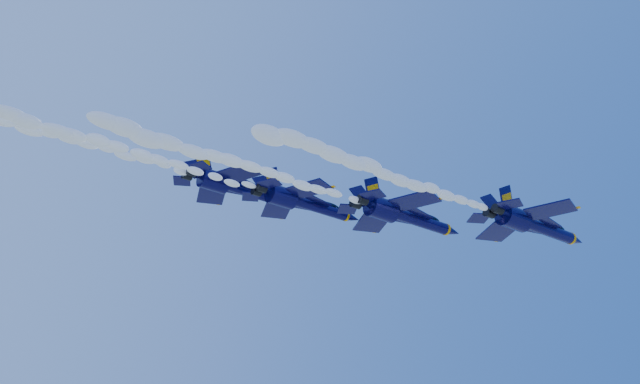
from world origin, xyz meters
TOP-DOWN VIEW (x-y plane):
  - jet_lead at (22.22, -9.28)m, footprint 18.69×15.33m
  - smoke_trail_jet_lead at (-2.66, -9.28)m, footprint 33.79×1.93m
  - jet_second at (7.62, -0.41)m, footprint 18.17×14.90m
  - smoke_trail_jet_second at (-17.04, -0.41)m, footprint 33.79×1.88m
  - jet_third at (-3.48, 6.32)m, footprint 16.46×13.50m
  - smoke_trail_jet_third at (-27.41, 6.32)m, footprint 33.79×1.70m
  - jet_fourth at (-8.67, 14.78)m, footprint 17.71×14.53m
  - smoke_trail_jet_fourth at (-33.13, 14.78)m, footprint 33.79×1.83m

SIDE VIEW (x-z plane):
  - smoke_trail_jet_lead at x=-2.66m, z-range 149.38..151.12m
  - jet_lead at x=22.22m, z-range 147.17..154.11m
  - smoke_trail_jet_second at x=-17.04m, z-range 150.09..151.78m
  - jet_second at x=7.62m, z-range 147.95..154.70m
  - smoke_trail_jet_third at x=-27.41m, z-range 151.50..153.03m
  - jet_third at x=-3.48m, z-range 149.57..155.69m
  - smoke_trail_jet_fourth at x=-33.13m, z-range 155.59..157.23m
  - jet_fourth at x=-8.67m, z-range 153.50..160.08m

